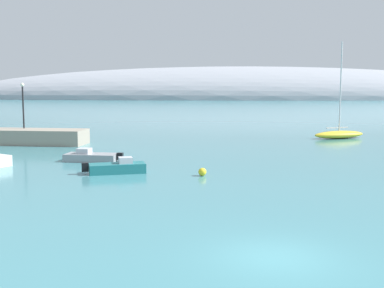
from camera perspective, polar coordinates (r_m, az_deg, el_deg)
water at (r=17.37m, az=9.47°, el=-12.59°), size 600.00×600.00×0.00m
distant_ridge at (r=213.20m, az=5.54°, el=5.18°), size 250.02×56.54×26.87m
sailboat_yellow_mid_mooring at (r=56.11m, az=16.42°, el=1.16°), size 6.29×4.01×10.28m
motorboat_teal_foreground at (r=33.04m, az=-8.54°, el=-2.67°), size 4.17×2.36×1.03m
motorboat_grey_outer at (r=38.46m, az=-11.38°, el=-1.45°), size 4.49×2.13×0.97m
mooring_buoy_yellow at (r=31.66m, az=1.19°, el=-3.20°), size 0.51×0.51×0.51m
harbor_lamp_post at (r=52.12m, az=-18.72°, el=4.72°), size 0.36×0.36×4.48m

